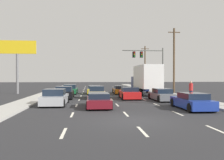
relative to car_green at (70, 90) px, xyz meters
name	(u,v)px	position (x,y,z in m)	size (l,w,h in m)	color
ground_plane	(105,92)	(5.03, 3.92, -0.58)	(140.00, 140.00, 0.00)	#2B2B2D
sidewalk_right	(165,93)	(13.11, -1.08, -0.51)	(2.26, 80.00, 0.14)	#B2AFA8
sidewalk_left	(46,94)	(-3.05, -1.08, -0.51)	(2.26, 80.00, 0.14)	#B2AFA8
lane_markings	(107,94)	(5.03, -1.13, -0.58)	(6.94, 57.00, 0.01)	silver
car_green	(70,90)	(0.00, 0.00, 0.00)	(1.98, 4.30, 1.30)	#196B38
car_black	(64,93)	(-0.07, -6.99, 0.03)	(2.03, 4.41, 1.34)	black
car_silver	(55,98)	(-0.20, -13.17, 0.03)	(1.99, 4.58, 1.37)	#B7BABF
car_yellow	(94,90)	(3.32, -0.10, -0.04)	(1.94, 4.72, 1.18)	yellow
car_tan	(97,93)	(3.47, -7.12, 0.02)	(1.87, 4.19, 1.36)	tan
car_maroon	(99,101)	(3.42, -15.08, -0.05)	(1.90, 4.51, 1.13)	maroon
car_orange	(120,90)	(6.94, -0.23, -0.05)	(1.88, 4.12, 1.13)	orange
car_red	(129,93)	(6.98, -8.01, 0.02)	(1.99, 4.58, 1.28)	red
box_truck	(146,78)	(10.05, -2.47, 1.58)	(2.57, 8.91, 3.84)	white
car_gray	(162,95)	(9.94, -10.18, -0.03)	(1.83, 4.69, 1.20)	slate
car_blue	(192,101)	(10.22, -16.78, -0.01)	(1.93, 4.62, 1.21)	#1E389E
traffic_signal_mast	(146,59)	(11.78, 4.51, 4.68)	(6.71, 0.69, 7.04)	#595B56
utility_pole_mid	(174,60)	(15.07, 0.93, 4.31)	(1.80, 0.28, 9.51)	brown
utility_pole_far	(145,66)	(15.07, 20.00, 4.18)	(1.80, 0.28, 9.25)	brown
roadside_billboard	(17,55)	(-7.32, 0.92, 4.89)	(5.13, 0.36, 7.42)	slate
pedestrian_near_corner	(191,90)	(12.92, -10.25, 0.46)	(0.38, 0.38, 1.80)	#1E233F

